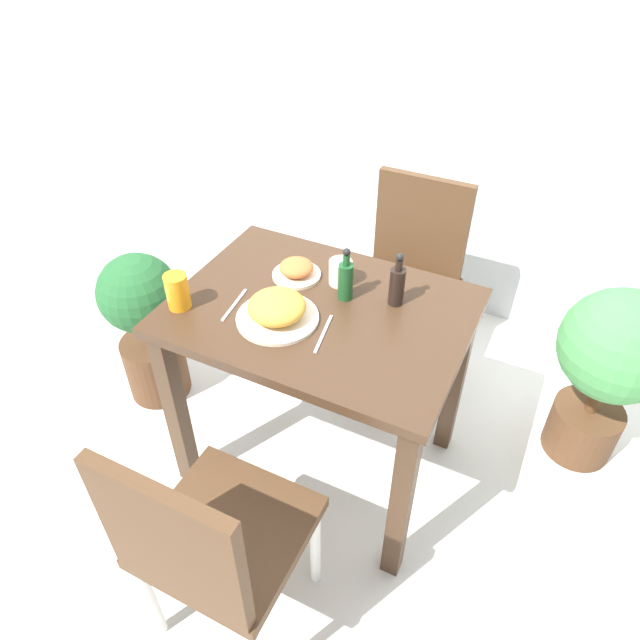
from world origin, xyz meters
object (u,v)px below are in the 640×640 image
at_px(drink_cup, 340,272).
at_px(sauce_bottle, 397,284).
at_px(side_plate, 296,270).
at_px(juice_glass, 177,291).
at_px(chair_far, 408,272).
at_px(condiment_bottle, 346,279).
at_px(chair_near, 208,542).
at_px(food_plate, 277,309).
at_px(potted_plant_left, 145,322).
at_px(potted_plant_right, 611,363).

bearing_deg(drink_cup, sauce_bottle, -5.74).
relative_size(side_plate, juice_glass, 1.40).
bearing_deg(chair_far, drink_cup, -98.73).
distance_m(juice_glass, sauce_bottle, 0.69).
bearing_deg(condiment_bottle, side_plate, 169.87).
bearing_deg(chair_near, food_plate, -78.73).
bearing_deg(juice_glass, potted_plant_left, 152.63).
bearing_deg(potted_plant_left, sauce_bottle, 6.05).
bearing_deg(potted_plant_right, sauce_bottle, -151.56).
xyz_separation_m(food_plate, drink_cup, (0.09, 0.26, 0.00)).
distance_m(drink_cup, condiment_bottle, 0.09).
xyz_separation_m(chair_near, juice_glass, (-0.43, 0.52, 0.33)).
xyz_separation_m(side_plate, condiment_bottle, (0.20, -0.04, 0.05)).
bearing_deg(drink_cup, potted_plant_left, -170.98).
distance_m(drink_cup, potted_plant_right, 1.04).
bearing_deg(sauce_bottle, condiment_bottle, -163.41).
bearing_deg(sauce_bottle, chair_far, 102.60).
xyz_separation_m(chair_far, potted_plant_left, (-0.90, -0.67, -0.11)).
distance_m(food_plate, condiment_bottle, 0.24).
xyz_separation_m(food_plate, side_plate, (-0.06, 0.23, -0.01)).
relative_size(food_plate, side_plate, 1.55).
xyz_separation_m(sauce_bottle, potted_plant_left, (-1.02, -0.11, -0.45)).
distance_m(chair_near, juice_glass, 0.75).
relative_size(food_plate, drink_cup, 2.97).
height_order(chair_near, sauce_bottle, sauce_bottle).
relative_size(sauce_bottle, condiment_bottle, 1.00).
relative_size(potted_plant_left, potted_plant_right, 0.92).
bearing_deg(potted_plant_right, side_plate, -159.62).
xyz_separation_m(potted_plant_left, potted_plant_right, (1.73, 0.49, 0.08)).
xyz_separation_m(food_plate, potted_plant_left, (-0.72, 0.13, -0.42)).
xyz_separation_m(drink_cup, sauce_bottle, (0.21, -0.02, 0.03)).
relative_size(condiment_bottle, potted_plant_left, 0.27).
distance_m(chair_far, potted_plant_right, 0.85).
relative_size(condiment_bottle, potted_plant_right, 0.25).
relative_size(side_plate, potted_plant_left, 0.24).
distance_m(drink_cup, juice_glass, 0.53).
relative_size(sauce_bottle, potted_plant_right, 0.25).
bearing_deg(chair_near, juice_glass, -50.29).
bearing_deg(chair_near, potted_plant_left, -40.96).
xyz_separation_m(sauce_bottle, condiment_bottle, (-0.16, -0.05, 0.00)).
xyz_separation_m(juice_glass, potted_plant_right, (1.32, 0.71, -0.36)).
height_order(chair_near, food_plate, chair_near).
distance_m(side_plate, drink_cup, 0.15).
relative_size(drink_cup, sauce_bottle, 0.46).
distance_m(side_plate, condiment_bottle, 0.21).
bearing_deg(chair_near, chair_far, -92.18).
relative_size(chair_far, sauce_bottle, 4.76).
bearing_deg(potted_plant_left, drink_cup, 9.02).
height_order(chair_far, potted_plant_right, chair_far).
relative_size(chair_near, side_plate, 5.39).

